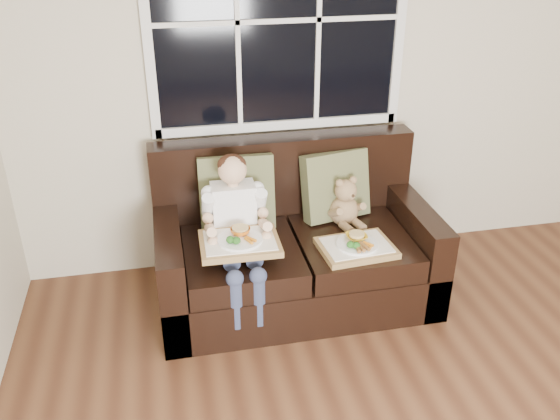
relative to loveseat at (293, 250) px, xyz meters
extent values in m
cube|color=beige|center=(0.53, 0.48, 1.04)|extent=(4.50, 0.02, 2.70)
cube|color=black|center=(0.00, 0.47, 1.34)|extent=(1.50, 0.02, 1.25)
cube|color=silver|center=(0.00, 0.45, 0.69)|extent=(1.58, 0.04, 0.06)
cube|color=silver|center=(-0.78, 0.45, 1.34)|extent=(0.06, 0.04, 1.37)
cube|color=silver|center=(0.78, 0.45, 1.34)|extent=(0.06, 0.04, 1.37)
cube|color=silver|center=(0.00, 0.45, 1.34)|extent=(1.50, 0.03, 0.03)
cube|color=black|center=(0.00, -0.07, -0.16)|extent=(1.70, 0.90, 0.30)
cube|color=black|center=(-0.78, -0.07, -0.01)|extent=(0.15, 0.90, 0.60)
cube|color=black|center=(0.78, -0.07, -0.01)|extent=(0.15, 0.90, 0.60)
cube|color=black|center=(0.00, 0.31, 0.32)|extent=(1.70, 0.18, 0.66)
cube|color=black|center=(-0.35, -0.15, 0.07)|extent=(0.68, 0.72, 0.15)
cube|color=black|center=(0.35, -0.15, 0.07)|extent=(0.68, 0.72, 0.15)
cube|color=#63653E|center=(-0.33, 0.15, 0.37)|extent=(0.47, 0.23, 0.48)
cube|color=#63653E|center=(0.31, 0.15, 0.36)|extent=(0.47, 0.28, 0.45)
cube|color=white|center=(-0.37, -0.02, 0.33)|extent=(0.26, 0.16, 0.36)
sphere|color=#E4B38B|center=(-0.37, -0.03, 0.61)|extent=(0.17, 0.17, 0.17)
ellipsoid|color=#371D11|center=(-0.37, -0.01, 0.63)|extent=(0.17, 0.17, 0.12)
cylinder|color=#303855|center=(-0.44, -0.21, 0.19)|extent=(0.10, 0.32, 0.10)
cylinder|color=#303855|center=(-0.31, -0.21, 0.19)|extent=(0.10, 0.32, 0.10)
cylinder|color=#303855|center=(-0.44, -0.48, -0.01)|extent=(0.09, 0.09, 0.30)
cylinder|color=#303855|center=(-0.31, -0.48, -0.01)|extent=(0.09, 0.09, 0.30)
cylinder|color=#E4B38B|center=(-0.53, -0.14, 0.37)|extent=(0.07, 0.31, 0.25)
cylinder|color=#E4B38B|center=(-0.22, -0.14, 0.37)|extent=(0.07, 0.31, 0.25)
ellipsoid|color=#9E8354|center=(0.34, 0.05, 0.23)|extent=(0.22, 0.20, 0.20)
sphere|color=#9E8354|center=(0.34, 0.03, 0.38)|extent=(0.17, 0.17, 0.14)
sphere|color=#9E8354|center=(0.29, 0.04, 0.43)|extent=(0.05, 0.05, 0.05)
sphere|color=#9E8354|center=(0.39, 0.04, 0.43)|extent=(0.05, 0.05, 0.05)
sphere|color=#9E8354|center=(0.34, -0.02, 0.36)|extent=(0.05, 0.05, 0.05)
sphere|color=#2E2014|center=(0.34, -0.04, 0.37)|extent=(0.02, 0.02, 0.02)
cylinder|color=#9E8354|center=(0.30, -0.06, 0.17)|extent=(0.08, 0.12, 0.05)
cylinder|color=#9E8354|center=(0.39, -0.06, 0.17)|extent=(0.08, 0.12, 0.05)
cube|color=#A27F49|center=(-0.38, -0.27, 0.25)|extent=(0.46, 0.35, 0.04)
cube|color=white|center=(-0.38, -0.27, 0.28)|extent=(0.40, 0.30, 0.01)
cylinder|color=white|center=(-0.38, -0.28, 0.29)|extent=(0.26, 0.26, 0.02)
imported|color=orange|center=(-0.37, -0.23, 0.31)|extent=(0.12, 0.12, 0.04)
cylinder|color=#DBC177|center=(-0.37, -0.23, 0.32)|extent=(0.10, 0.10, 0.02)
ellipsoid|color=#2D6A21|center=(-0.43, -0.32, 0.32)|extent=(0.05, 0.05, 0.04)
ellipsoid|color=#2D6A21|center=(-0.40, -0.34, 0.32)|extent=(0.05, 0.05, 0.04)
cylinder|color=orange|center=(-0.33, -0.33, 0.30)|extent=(0.05, 0.07, 0.02)
cube|color=#A27F49|center=(0.31, -0.30, 0.16)|extent=(0.45, 0.36, 0.04)
cube|color=white|center=(0.31, -0.30, 0.18)|extent=(0.40, 0.30, 0.01)
cylinder|color=white|center=(0.31, -0.31, 0.19)|extent=(0.24, 0.24, 0.02)
imported|color=yellow|center=(0.32, -0.27, 0.21)|extent=(0.13, 0.13, 0.03)
cylinder|color=#DBC177|center=(0.32, -0.27, 0.22)|extent=(0.09, 0.09, 0.02)
ellipsoid|color=#2D6A21|center=(0.26, -0.35, 0.22)|extent=(0.04, 0.04, 0.04)
ellipsoid|color=#2D6A21|center=(0.29, -0.37, 0.22)|extent=(0.04, 0.04, 0.04)
cylinder|color=orange|center=(0.36, -0.36, 0.21)|extent=(0.05, 0.07, 0.02)
cylinder|color=#925E2F|center=(0.31, -0.38, 0.21)|extent=(0.03, 0.09, 0.02)
camera|label=1|loc=(-0.75, -3.15, 1.97)|focal=38.00mm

